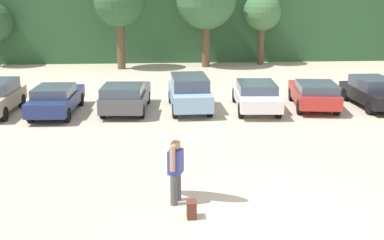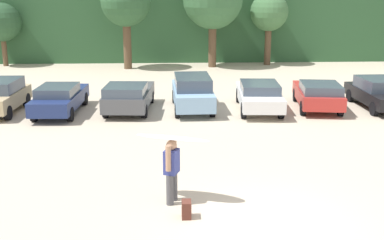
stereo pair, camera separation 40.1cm
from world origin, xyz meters
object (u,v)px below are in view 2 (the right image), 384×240
at_px(parked_car_navy, 60,98).
at_px(person_adult, 172,168).
at_px(parked_car_red, 318,94).
at_px(parked_car_dark_gray, 129,96).
at_px(parked_car_white, 259,95).
at_px(parked_car_tan, 0,96).
at_px(parked_car_black, 377,93).
at_px(surfboard_white, 172,138).
at_px(parked_car_sky_blue, 192,92).
at_px(backpack_dropped, 186,209).

xyz_separation_m(parked_car_navy, person_adult, (5.17, -9.98, 0.28)).
bearing_deg(parked_car_red, parked_car_navy, 98.80).
distance_m(parked_car_dark_gray, parked_car_white, 6.19).
xyz_separation_m(parked_car_tan, person_adult, (7.96, -10.21, 0.18)).
distance_m(parked_car_white, parked_car_black, 5.85).
distance_m(parked_car_dark_gray, surfboard_white, 10.34).
xyz_separation_m(parked_car_dark_gray, parked_car_sky_blue, (3.02, 0.16, 0.13)).
distance_m(parked_car_navy, parked_car_sky_blue, 6.21).
distance_m(parked_car_sky_blue, parked_car_white, 3.18).
distance_m(parked_car_tan, parked_car_red, 15.02).
distance_m(parked_car_navy, parked_car_white, 9.36).
relative_size(parked_car_white, parked_car_red, 1.08).
bearing_deg(surfboard_white, parked_car_red, -104.32).
distance_m(parked_car_dark_gray, parked_car_black, 12.03).
bearing_deg(parked_car_sky_blue, parked_car_black, -91.98).
relative_size(parked_car_navy, surfboard_white, 2.19).
xyz_separation_m(parked_car_dark_gray, parked_car_black, (12.03, 0.14, 0.01)).
xyz_separation_m(parked_car_red, backpack_dropped, (-6.70, -11.17, -0.52)).
relative_size(parked_car_tan, parked_car_black, 0.91).
height_order(parked_car_dark_gray, parked_car_black, parked_car_black).
bearing_deg(parked_car_black, surfboard_white, 134.56).
xyz_separation_m(parked_car_dark_gray, backpack_dropped, (2.36, -11.16, -0.52)).
xyz_separation_m(parked_car_tan, parked_car_red, (15.02, 0.03, -0.08)).
relative_size(parked_car_sky_blue, parked_car_black, 1.03).
height_order(parked_car_white, parked_car_red, same).
bearing_deg(parked_car_tan, surfboard_white, -139.94).
relative_size(parked_car_sky_blue, parked_car_white, 0.92).
bearing_deg(parked_car_dark_gray, backpack_dropped, -164.17).
height_order(parked_car_red, surfboard_white, surfboard_white).
relative_size(parked_car_black, backpack_dropped, 9.76).
bearing_deg(parked_car_white, parked_car_black, -84.12).
relative_size(parked_car_dark_gray, parked_car_red, 1.00).
relative_size(parked_car_navy, parked_car_sky_blue, 1.04).
bearing_deg(parked_car_red, surfboard_white, 152.74).
distance_m(person_adult, surfboard_white, 0.81).
xyz_separation_m(parked_car_black, surfboard_white, (-10.01, -10.23, 1.04)).
xyz_separation_m(parked_car_tan, surfboard_white, (7.98, -10.07, 0.98)).
distance_m(parked_car_red, backpack_dropped, 13.04).
bearing_deg(parked_car_sky_blue, backpack_dropped, 174.78).
relative_size(parked_car_navy, backpack_dropped, 10.43).
bearing_deg(backpack_dropped, surfboard_white, 107.48).
bearing_deg(parked_car_dark_gray, parked_car_tan, 94.04).
xyz_separation_m(parked_car_black, person_adult, (-10.04, -10.37, 0.24)).
relative_size(person_adult, surfboard_white, 0.83).
xyz_separation_m(parked_car_white, surfboard_white, (-4.16, -10.02, 1.05)).
bearing_deg(parked_car_tan, parked_car_dark_gray, -88.20).
relative_size(parked_car_tan, backpack_dropped, 8.91).
height_order(parked_car_navy, backpack_dropped, parked_car_navy).
height_order(parked_car_sky_blue, parked_car_white, parked_car_sky_blue).
bearing_deg(surfboard_white, person_adult, 99.09).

